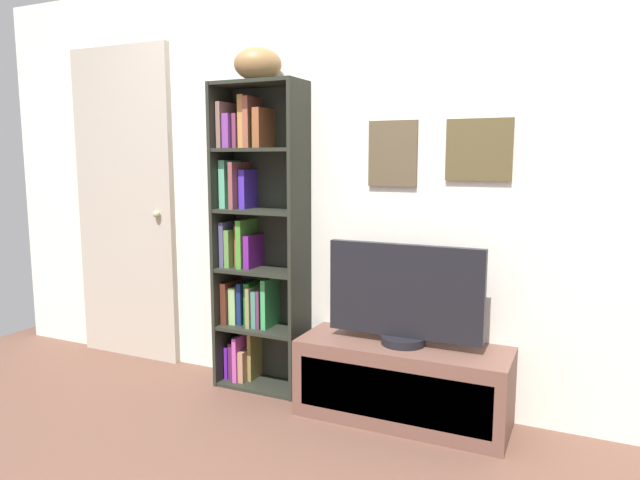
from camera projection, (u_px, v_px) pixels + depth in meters
back_wall at (332, 184)px, 3.16m from camera, size 4.80×0.08×2.34m
bookshelf at (254, 241)px, 3.27m from camera, size 0.52×0.25×1.72m
football at (258, 64)px, 3.09m from camera, size 0.31×0.29×0.18m
tv_stand at (402, 382)px, 2.89m from camera, size 1.05×0.38×0.39m
television at (404, 295)px, 2.83m from camera, size 0.78×0.22×0.50m
door at (125, 206)px, 3.74m from camera, size 0.78×0.09×2.01m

